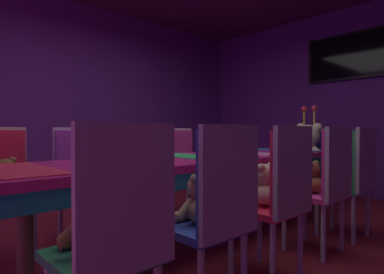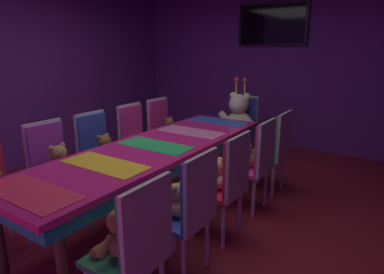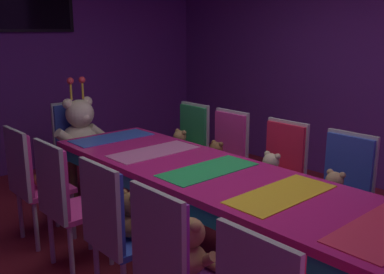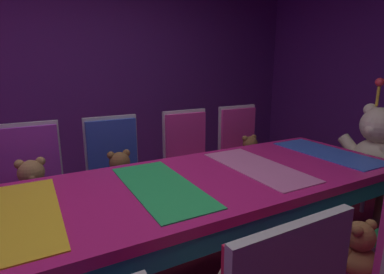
{
  "view_description": "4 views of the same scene",
  "coord_description": "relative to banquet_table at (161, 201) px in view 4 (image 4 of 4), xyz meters",
  "views": [
    {
      "loc": [
        1.94,
        -1.81,
        0.95
      ],
      "look_at": [
        -0.0,
        -0.01,
        0.9
      ],
      "focal_mm": 30.17,
      "sensor_mm": 36.0,
      "label": 1
    },
    {
      "loc": [
        2.02,
        -2.41,
        1.68
      ],
      "look_at": [
        0.16,
        0.43,
        0.75
      ],
      "focal_mm": 30.67,
      "sensor_mm": 36.0,
      "label": 2
    },
    {
      "loc": [
        -2.12,
        -2.18,
        1.74
      ],
      "look_at": [
        0.0,
        0.18,
        0.96
      ],
      "focal_mm": 40.89,
      "sensor_mm": 36.0,
      "label": 3
    },
    {
      "loc": [
        1.39,
        -0.57,
        1.36
      ],
      "look_at": [
        0.1,
        0.13,
        1.02
      ],
      "focal_mm": 28.37,
      "sensor_mm": 36.0,
      "label": 4
    }
  ],
  "objects": [
    {
      "name": "teddy_left_2",
      "position": [
        -0.7,
        -0.03,
        -0.07
      ],
      "size": [
        0.25,
        0.32,
        0.3
      ],
      "color": "brown",
      "rests_on": "chair_left_2"
    },
    {
      "name": "chair_left_3",
      "position": [
        -0.86,
        0.62,
        -0.06
      ],
      "size": [
        0.42,
        0.41,
        0.98
      ],
      "color": "#CC338C",
      "rests_on": "ground_plane"
    },
    {
      "name": "chair_left_1",
      "position": [
        -0.85,
        -0.6,
        -0.06
      ],
      "size": [
        0.42,
        0.41,
        0.98
      ],
      "color": "purple",
      "rests_on": "ground_plane"
    },
    {
      "name": "teddy_left_4",
      "position": [
        -0.72,
        1.2,
        -0.08
      ],
      "size": [
        0.23,
        0.29,
        0.28
      ],
      "color": "brown",
      "rests_on": "chair_left_4"
    },
    {
      "name": "banquet_table",
      "position": [
        0.0,
        0.0,
        0.0
      ],
      "size": [
        0.9,
        3.08,
        0.75
      ],
      "color": "#C61E72",
      "rests_on": "ground_plane"
    },
    {
      "name": "chair_left_4",
      "position": [
        -0.87,
        1.2,
        -0.06
      ],
      "size": [
        0.42,
        0.41,
        0.98
      ],
      "color": "#CC338C",
      "rests_on": "ground_plane"
    },
    {
      "name": "wall_left",
      "position": [
        -2.6,
        -0.0,
        0.74
      ],
      "size": [
        0.12,
        6.4,
        2.8
      ],
      "primitive_type": "cube",
      "color": "#59267F",
      "rests_on": "ground_plane"
    },
    {
      "name": "chair_left_2",
      "position": [
        -0.84,
        -0.03,
        -0.06
      ],
      "size": [
        0.42,
        0.41,
        0.98
      ],
      "color": "#2D47B2",
      "rests_on": "ground_plane"
    },
    {
      "name": "teddy_right_3",
      "position": [
        0.71,
        0.63,
        -0.09
      ],
      "size": [
        0.21,
        0.27,
        0.26
      ],
      "rotation": [
        0.0,
        0.0,
        3.14
      ],
      "color": "brown",
      "rests_on": "chair_right_3"
    },
    {
      "name": "teddy_left_1",
      "position": [
        -0.71,
        -0.6,
        -0.06
      ],
      "size": [
        0.27,
        0.35,
        0.33
      ],
      "color": "#9E7247",
      "rests_on": "chair_left_1"
    },
    {
      "name": "king_teddy_bear",
      "position": [
        -0.0,
        1.92,
        0.06
      ],
      "size": [
        0.63,
        0.49,
        0.81
      ],
      "rotation": [
        0.0,
        0.0,
        -1.57
      ],
      "color": "beige",
      "rests_on": "throne_chair"
    }
  ]
}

